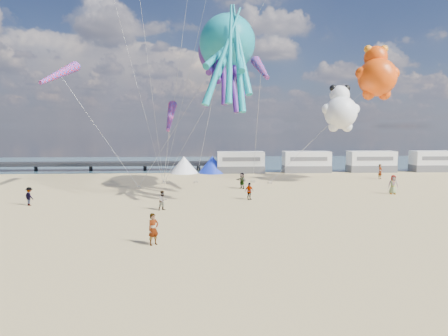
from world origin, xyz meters
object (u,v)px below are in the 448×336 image
motorhome_2 (371,162)px  sandbag_c (270,183)px  motorhome_0 (240,162)px  kite_octopus_teal (227,44)px  kite_octopus_purple (222,52)px  beachgoer_3 (249,191)px  sandbag_d (253,181)px  kite_panda (341,113)px  kite_teddy_orange (377,77)px  motorhome_3 (435,161)px  beachgoer_1 (163,201)px  windsock_left (59,74)px  beachgoer_2 (29,196)px  beachgoer_5 (380,172)px  sandbag_e (163,183)px  tent_blue (212,164)px  motorhome_1 (306,162)px  beachgoer_0 (393,185)px  sandbag_b (196,182)px  standing_person (153,229)px  windsock_right (170,117)px  beachgoer_4 (242,181)px  tent_white (184,165)px  windsock_mid (261,69)px

motorhome_2 → sandbag_c: (-16.70, -11.04, -1.39)m
motorhome_0 → kite_octopus_teal: kite_octopus_teal is taller
kite_octopus_purple → sandbag_c: bearing=17.2°
beachgoer_3 → sandbag_d: bearing=54.4°
kite_panda → kite_teddy_orange: 6.25m
kite_octopus_teal → kite_teddy_orange: 19.17m
motorhome_3 → beachgoer_1: 44.75m
beachgoer_1 → sandbag_d: bearing=24.6°
windsock_left → beachgoer_2: bearing=-80.2°
beachgoer_5 → kite_panda: (-6.57, -3.65, 7.18)m
sandbag_e → windsock_left: bearing=-160.7°
motorhome_2 → tent_blue: bearing=180.0°
motorhome_1 → sandbag_d: 13.39m
tent_blue → sandbag_c: (6.30, -11.04, -1.09)m
motorhome_0 → motorhome_3: 28.50m
beachgoer_1 → sandbag_e: 14.32m
beachgoer_3 → kite_octopus_teal: bearing=87.0°
sandbag_e → beachgoer_0: bearing=-19.1°
sandbag_d → motorhome_0: bearing=93.0°
motorhome_0 → kite_octopus_teal: bearing=-100.1°
motorhome_2 → sandbag_b: 27.21m
sandbag_b → kite_teddy_orange: kite_teddy_orange is taller
kite_panda → windsock_left: windsock_left is taller
standing_person → windsock_right: (-0.23, 16.75, 6.59)m
beachgoer_4 → motorhome_0: bearing=141.7°
sandbag_c → tent_white: bearing=133.0°
sandbag_e → kite_octopus_purple: (6.58, -2.26, 14.30)m
motorhome_2 → sandbag_e: (-28.88, -10.77, -1.39)m
motorhome_3 → kite_octopus_purple: 36.71m
tent_white → kite_teddy_orange: size_ratio=0.53×
windsock_left → motorhome_2: bearing=30.4°
beachgoer_1 → beachgoer_5: beachgoer_5 is taller
beachgoer_3 → standing_person: bearing=-144.0°
beachgoer_3 → sandbag_e: beachgoer_3 is taller
standing_person → kite_octopus_teal: 22.61m
motorhome_3 → sandbag_e: motorhome_3 is taller
beachgoer_5 → kite_octopus_purple: (-20.09, -5.21, 13.47)m
motorhome_0 → kite_teddy_orange: (14.82, -10.31, 10.70)m
windsock_left → windsock_mid: windsock_left is taller
beachgoer_5 → windsock_left: (-36.60, -6.43, 10.90)m
windsock_left → windsock_right: bearing=-5.8°
tent_blue → beachgoer_2: bearing=-125.2°
standing_person → beachgoer_0: bearing=-5.1°
kite_octopus_teal → kite_octopus_purple: bearing=105.6°
standing_person → kite_octopus_teal: kite_octopus_teal is taller
motorhome_1 → kite_teddy_orange: 15.78m
kite_panda → kite_teddy_orange: bearing=26.9°
sandbag_c → beachgoer_2: bearing=-152.7°
motorhome_2 → windsock_right: size_ratio=1.23×
beachgoer_4 → windsock_right: (-7.20, -3.01, 6.64)m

